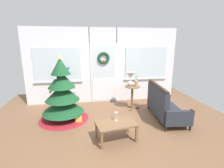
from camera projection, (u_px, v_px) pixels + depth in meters
The scene contains 10 objects.
ground_plane at pixel (114, 129), 4.11m from camera, with size 6.76×6.76×0.00m, color brown.
back_wall_with_door at pixel (103, 66), 5.79m from camera, with size 5.20×0.19×2.55m.
christmas_tree at pixel (62, 96), 4.49m from camera, with size 1.34×1.34×1.78m.
settee_sofa at pixel (163, 105), 4.62m from camera, with size 0.84×1.62×0.96m.
side_table at pixel (132, 93), 5.27m from camera, with size 0.50×0.48×0.74m.
table_lamp at pixel (130, 77), 5.18m from camera, with size 0.28×0.28×0.44m.
flower_vase at pixel (136, 83), 5.15m from camera, with size 0.11×0.10×0.35m.
coffee_table at pixel (116, 125), 3.58m from camera, with size 0.92×0.66×0.40m.
wine_glass at pixel (116, 115), 3.63m from camera, with size 0.08×0.08×0.20m.
gift_box at pixel (79, 119), 4.47m from camera, with size 0.17×0.15×0.17m, color #D8C64C.
Camera 1 is at (-0.65, -3.67, 2.06)m, focal length 26.87 mm.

